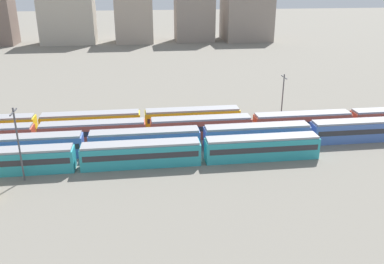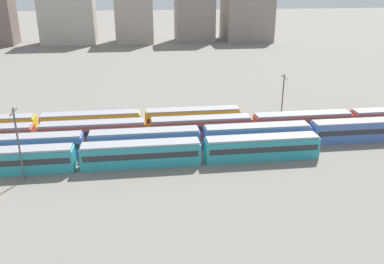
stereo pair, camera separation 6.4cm
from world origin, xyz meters
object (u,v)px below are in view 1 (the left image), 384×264
Objects in this scene: catenary_pole_0 at (18,141)px; train_track_0 at (141,154)px; catenary_pole_1 at (283,94)px; train_track_3 at (91,122)px; train_track_2 at (201,127)px; train_track_1 at (202,138)px.

train_track_0 is at bearing 9.49° from catenary_pole_0.
train_track_0 is 6.13× the size of catenary_pole_1.
catenary_pole_0 is 50.08m from catenary_pole_1.
train_track_0 is 34.33m from catenary_pole_1.
catenary_pole_1 is (45.25, 21.44, -0.88)m from catenary_pole_0.
train_track_3 is (-8.95, 15.60, 0.00)m from train_track_0.
catenary_pole_0 is 1.19× the size of catenary_pole_1.
train_track_0 is at bearing -60.15° from train_track_3.
catenary_pole_0 is at bearing -112.65° from train_track_3.
train_track_0 is 17.33m from catenary_pole_0.
train_track_2 is (10.80, 10.40, 0.00)m from train_track_0.
train_track_2 is at bearing -14.75° from train_track_3.
train_track_1 is 28.21m from catenary_pole_0.
train_track_2 is 10.28× the size of catenary_pole_1.
train_track_1 is 0.80× the size of train_track_2.
train_track_1 is at bearing 16.61° from catenary_pole_0.
train_track_2 and train_track_3 have the same top height.
train_track_0 is at bearing -136.09° from train_track_2.
train_track_1 and train_track_3 have the same top height.
train_track_0 and train_track_1 have the same top height.
train_track_0 and train_track_3 have the same top height.
train_track_2 is 19.91m from catenary_pole_1.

